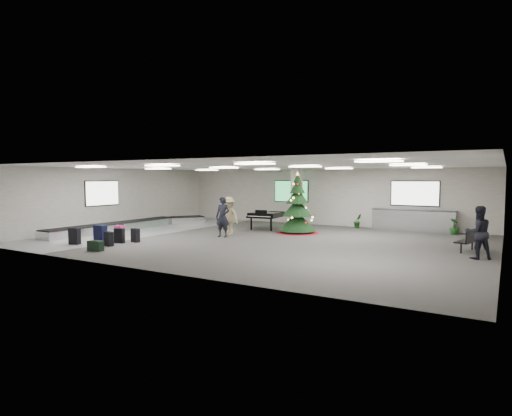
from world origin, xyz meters
The scene contains 20 objects.
ground centered at (0.00, 0.00, 0.00)m, with size 18.00×18.00×0.00m, color #3C3A36.
room_envelope centered at (-0.38, 0.67, 2.33)m, with size 18.02×14.02×3.21m.
baggage_carousel centered at (-7.84, -0.08, 0.21)m, with size 2.28×9.71×0.43m.
service_counter centered at (5.00, 6.65, 0.55)m, with size 4.05×0.65×1.08m.
suitcase_0 centered at (-5.92, -4.93, 0.33)m, with size 0.47×0.34×0.69m.
suitcase_1 centered at (-4.64, -3.75, 0.31)m, with size 0.44×0.31×0.63m.
pink_suitcase centered at (-5.26, -3.19, 0.32)m, with size 0.43×0.28×0.66m.
suitcase_3 centered at (-4.27, -3.24, 0.29)m, with size 0.41×0.27×0.59m.
navy_suitcase centered at (-5.10, -4.33, 0.39)m, with size 0.51×0.31×0.79m.
green_duffel centered at (-3.91, -5.54, 0.19)m, with size 0.60×0.37×0.39m.
suitcase_7 centered at (-4.40, -4.50, 0.28)m, with size 0.43×0.28×0.58m.
suitcase_8 centered at (-6.09, -2.49, 0.29)m, with size 0.39×0.23×0.59m.
christmas_tree centered at (0.29, 2.93, 1.03)m, with size 2.11×2.11×3.01m.
grand_piano centered at (-1.80, 3.50, 0.75)m, with size 1.60×1.97×1.05m.
bench centered at (7.97, 1.27, 0.48)m, with size 0.80×1.42×0.85m.
traveler_a centered at (-2.00, -0.11, 0.92)m, with size 0.67×0.44×1.85m, color black.
traveler_b centered at (-2.22, 0.70, 0.90)m, with size 1.16×0.67×1.80m, color #96835D.
traveler_bench centered at (8.31, -0.14, 0.88)m, with size 0.86×0.67×1.76m, color black.
potted_plant_left centered at (2.22, 6.42, 0.39)m, with size 0.43×0.34×0.77m, color #183811.
potted_plant_right centered at (6.97, 6.24, 0.38)m, with size 0.42×0.42×0.75m, color #183811.
Camera 1 is at (9.11, -15.95, 2.68)m, focal length 30.00 mm.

